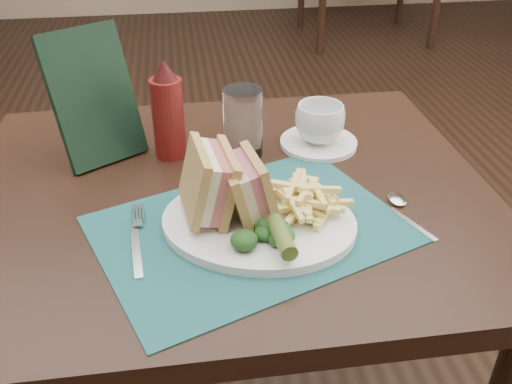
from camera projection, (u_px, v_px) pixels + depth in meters
The scene contains 17 objects.
floor at pixel (218, 306), 1.80m from camera, with size 7.00×7.00×0.00m, color black.
wall_back at pixel (181, 12), 4.73m from camera, with size 6.00×6.00×0.00m, color tan.
table_main at pixel (233, 341), 1.18m from camera, with size 0.90×0.75×0.75m, color black, non-canonical shape.
placemat at pixel (250, 229), 0.88m from camera, with size 0.45×0.32×0.00m, color #195152.
plate at pixel (259, 223), 0.88m from camera, with size 0.30×0.24×0.01m, color white, non-canonical shape.
sandwich_half_a at pixel (195, 184), 0.85m from camera, with size 0.06×0.12×0.11m, color tan, non-canonical shape.
sandwich_half_b at pixel (234, 189), 0.85m from camera, with size 0.06×0.10×0.09m, color tan, non-canonical shape.
kale_garnish at pixel (265, 232), 0.82m from camera, with size 0.11×0.08×0.03m, color #163A15, non-canonical shape.
pickle_spear at pixel (278, 230), 0.81m from camera, with size 0.02×0.02×0.12m, color #496225.
fries_pile at pixel (304, 197), 0.88m from camera, with size 0.18×0.20×0.05m, color #F7E27B, non-canonical shape.
fork at pixel (137, 237), 0.85m from camera, with size 0.03×0.17×0.01m, color silver, non-canonical shape.
spoon at pixel (407, 214), 0.91m from camera, with size 0.03×0.15×0.01m, color silver, non-canonical shape.
saucer at pixel (318, 143), 1.11m from camera, with size 0.15×0.15×0.01m, color white.
coffee_cup at pixel (320, 123), 1.09m from camera, with size 0.10×0.10×0.08m, color white.
drinking_glass at pixel (243, 123), 1.05m from camera, with size 0.07×0.07×0.13m, color white.
ketchup_bottle at pixel (168, 109), 1.03m from camera, with size 0.06×0.06×0.19m, color #5E1210, non-canonical shape.
check_presenter at pixel (94, 97), 1.02m from camera, with size 0.15×0.02×0.24m, color black.
Camera 1 is at (-0.07, -1.33, 1.27)m, focal length 40.00 mm.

